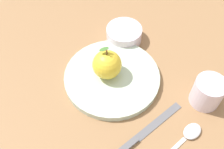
{
  "coord_description": "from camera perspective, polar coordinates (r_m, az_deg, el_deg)",
  "views": [
    {
      "loc": [
        -0.28,
        0.24,
        0.56
      ],
      "look_at": [
        0.03,
        -0.02,
        0.02
      ],
      "focal_mm": 41.95,
      "sensor_mm": 36.0,
      "label": 1
    }
  ],
  "objects": [
    {
      "name": "knife",
      "position": [
        0.61,
        5.95,
        -13.34
      ],
      "size": [
        0.02,
        0.22,
        0.01
      ],
      "color": "#59595E",
      "rests_on": "ground_plane"
    },
    {
      "name": "dinner_plate",
      "position": [
        0.68,
        0.0,
        -0.48
      ],
      "size": [
        0.25,
        0.25,
        0.02
      ],
      "color": "#B2C6B2",
      "rests_on": "ground_plane"
    },
    {
      "name": "apple",
      "position": [
        0.65,
        -1.09,
        2.17
      ],
      "size": [
        0.07,
        0.07,
        0.09
      ],
      "color": "gold",
      "rests_on": "dinner_plate"
    },
    {
      "name": "side_bowl",
      "position": [
        0.77,
        2.65,
        8.98
      ],
      "size": [
        0.1,
        0.1,
        0.04
      ],
      "color": "silver",
      "rests_on": "ground_plane"
    },
    {
      "name": "spoon",
      "position": [
        0.63,
        16.03,
        -12.8
      ],
      "size": [
        0.03,
        0.17,
        0.01
      ],
      "color": "silver",
      "rests_on": "ground_plane"
    },
    {
      "name": "ground_plane",
      "position": [
        0.67,
        0.45,
        -3.37
      ],
      "size": [
        2.4,
        2.4,
        0.0
      ],
      "primitive_type": "plane",
      "color": "olive"
    },
    {
      "name": "cup",
      "position": [
        0.66,
        20.2,
        -3.45
      ],
      "size": [
        0.07,
        0.07,
        0.07
      ],
      "color": "silver",
      "rests_on": "ground_plane"
    }
  ]
}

